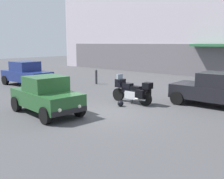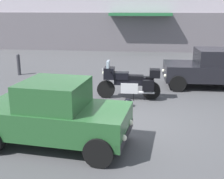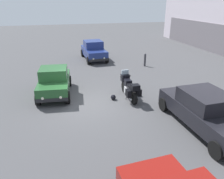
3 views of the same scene
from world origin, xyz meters
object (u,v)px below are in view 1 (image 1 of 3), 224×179
Objects in this scene: motorcycle at (132,91)px; bollard_curbside at (96,76)px; helmet at (120,103)px; car_compact_side at (46,95)px; car_sedan_far at (223,90)px; car_hatchback_near at (26,74)px.

bollard_curbside is (-5.56, 3.21, -0.08)m from motorcycle.
car_compact_side is (-1.50, -2.98, 0.63)m from helmet.
bollard_curbside is (-9.11, 1.17, -0.24)m from car_sedan_far.
helmet is 0.27× the size of bollard_curbside.
car_compact_side is 8.16m from bollard_curbside.
car_sedan_far is at bearing 8.75° from car_hatchback_near.
car_hatchback_near is 3.82× the size of bollard_curbside.
car_sedan_far reaches higher than bollard_curbside.
car_hatchback_near is 4.79m from bollard_curbside.
car_sedan_far is 7.77m from car_compact_side.
car_hatchback_near is at bearing -131.51° from bollard_curbside.
motorcycle is 0.58× the size of car_hatchback_near.
car_hatchback_near is 1.09× the size of car_compact_side.
car_compact_side is at bearing -116.69° from helmet.
bollard_curbside is at bearing -9.19° from car_sedan_far.
helmet is at bearing -36.35° from bollard_curbside.
motorcycle is 0.63× the size of car_compact_side.
car_hatchback_near reaches higher than car_compact_side.
motorcycle is 6.42m from bollard_curbside.
bollard_curbside reaches higher than helmet.
car_sedan_far is at bearing 55.54° from car_compact_side.
helmet is 0.07× the size of car_hatchback_near.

